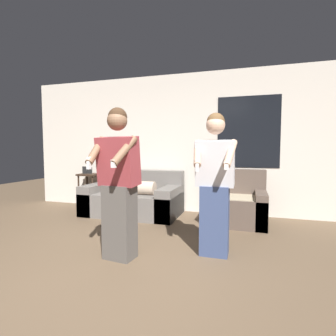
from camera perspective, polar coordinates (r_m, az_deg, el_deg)
name	(u,v)px	position (r m, az deg, el deg)	size (l,w,h in m)	color
ground_plane	(94,289)	(2.64, -15.71, -24.03)	(14.00, 14.00, 0.00)	brown
wall_back	(182,143)	(5.22, 3.07, 5.40)	(6.65, 0.07, 2.70)	silver
couch	(134,199)	(5.08, -7.52, -6.64)	(1.78, 0.99, 0.82)	slate
armchair	(238,205)	(4.59, 14.96, -7.81)	(0.90, 0.83, 0.88)	brown
side_table	(89,180)	(5.83, -16.74, -2.57)	(0.41, 0.38, 0.87)	#332319
person_left	(119,183)	(2.97, -10.72, -3.33)	(0.50, 0.51, 1.70)	#56514C
person_right	(215,184)	(3.08, 10.16, -3.52)	(0.50, 0.47, 1.65)	#384770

